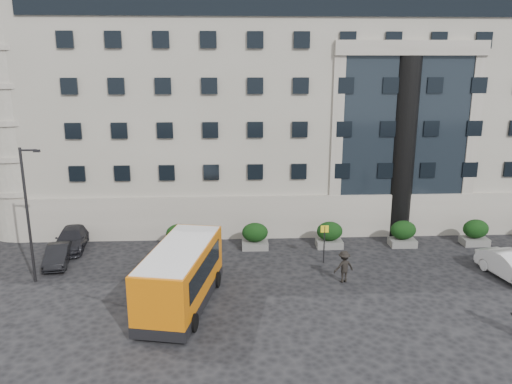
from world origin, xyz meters
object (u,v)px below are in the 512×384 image
parked_car_b (58,255)px  pedestrian_c (344,267)px  hedge_d (403,233)px  hedge_e (475,232)px  hedge_b (255,236)px  hedge_a (179,237)px  minibus (181,274)px  white_taxi (512,267)px  parked_car_d (99,208)px  bus_stop_sign (324,237)px  street_lamp (28,211)px  hedge_c (330,234)px  parked_car_c (72,239)px  red_truck (19,203)px

parked_car_b → pedestrian_c: size_ratio=1.98×
hedge_d → hedge_e: same height
hedge_b → parked_car_b: size_ratio=0.48×
hedge_a → minibus: minibus is taller
white_taxi → hedge_b: bearing=147.5°
hedge_a → parked_car_d: bearing=132.4°
hedge_e → pedestrian_c: bearing=-151.8°
bus_stop_sign → minibus: size_ratio=0.31×
hedge_b → street_lamp: (-13.14, -4.80, 3.44)m
hedge_d → pedestrian_c: (-5.46, -5.71, 0.03)m
hedge_c → bus_stop_sign: bus_stop_sign is taller
pedestrian_c → white_taxi: bearing=162.1°
hedge_a → parked_car_c: size_ratio=0.38×
hedge_c → minibus: size_ratio=0.22×
hedge_a → street_lamp: bearing=-148.8°
hedge_b → parked_car_c: 12.72m
hedge_c → street_lamp: 19.27m
hedge_c → parked_car_d: bearing=155.4°
red_truck → hedge_d: bearing=-12.0°
bus_stop_sign → pedestrian_c: 3.08m
hedge_a → hedge_b: size_ratio=1.00×
bus_stop_sign → parked_car_b: (-17.00, 0.59, -1.10)m
hedge_a → street_lamp: (-7.94, -4.80, 3.44)m
hedge_a → parked_car_d: (-7.50, 8.20, -0.25)m
hedge_a → parked_car_d: hedge_a is taller
white_taxi → pedestrian_c: bearing=168.1°
parked_car_b → white_taxi: bearing=-16.1°
hedge_a → minibus: (0.93, -8.20, 0.86)m
red_truck → parked_car_d: red_truck is taller
bus_stop_sign → parked_car_b: 17.05m
hedge_d → parked_car_c: (-23.10, 0.68, -0.23)m
white_taxi → hedge_c: bearing=138.0°
hedge_a → hedge_e: size_ratio=1.00×
hedge_d → minibus: size_ratio=0.22×
bus_stop_sign → hedge_b: bearing=146.9°
hedge_b → bus_stop_sign: bus_stop_sign is taller
hedge_d → parked_car_b: size_ratio=0.48×
minibus → hedge_e: bearing=33.9°
hedge_e → minibus: bearing=-157.6°
hedge_a → parked_car_b: 7.82m
hedge_d → white_taxi: bearing=-51.3°
parked_car_d → pedestrian_c: 22.47m
hedge_c → red_truck: size_ratio=0.31×
hedge_c → parked_car_b: 18.04m
hedge_b → street_lamp: 14.41m
hedge_a → parked_car_b: size_ratio=0.48×
hedge_e → parked_car_b: (-28.30, -2.21, -0.30)m
street_lamp → hedge_b: bearing=20.1°
hedge_b → bus_stop_sign: (4.30, -2.80, 0.80)m
hedge_d → street_lamp: bearing=-168.5°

